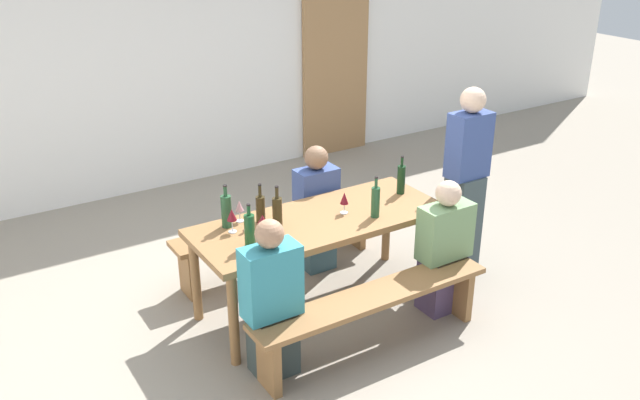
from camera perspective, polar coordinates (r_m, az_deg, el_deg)
name	(u,v)px	position (r m, az deg, el deg)	size (l,w,h in m)	color
ground_plane	(320,304)	(5.46, 0.00, -8.68)	(24.00, 24.00, 0.00)	gray
back_wall	(163,38)	(7.52, -12.93, 13.01)	(14.00, 0.20, 3.20)	white
wooden_door	(336,69)	(8.41, 1.30, 10.86)	(0.90, 0.06, 2.10)	#9E7247
tasting_table	(320,228)	(5.13, 0.00, -2.38)	(1.94, 0.77, 0.75)	olive
bench_near	(373,306)	(4.79, 4.41, -8.83)	(1.84, 0.30, 0.45)	olive
bench_far	(277,232)	(5.80, -3.61, -2.65)	(1.84, 0.30, 0.45)	olive
wine_bottle_0	(261,208)	(5.01, -4.98, -0.70)	(0.07, 0.07, 0.30)	#332814
wine_bottle_1	(226,210)	(4.97, -7.81, -0.87)	(0.08, 0.08, 0.33)	#234C2D
wine_bottle_2	(375,201)	(5.09, 4.65, -0.12)	(0.07, 0.07, 0.32)	#234C2D
wine_bottle_3	(401,179)	(5.52, 6.79, 1.76)	(0.07, 0.07, 0.32)	#143319
wine_bottle_4	(250,230)	(4.67, -5.90, -2.48)	(0.07, 0.07, 0.31)	#194723
wine_bottle_5	(277,212)	(4.93, -3.58, -0.97)	(0.07, 0.07, 0.32)	#332814
wine_glass_0	(239,207)	(5.04, -6.74, -0.57)	(0.06, 0.06, 0.17)	silver
wine_glass_1	(232,216)	(4.87, -7.37, -1.30)	(0.07, 0.07, 0.18)	silver
wine_glass_2	(344,199)	(5.14, 2.04, 0.09)	(0.06, 0.06, 0.17)	silver
wine_glass_3	(262,221)	(4.79, -4.82, -1.72)	(0.08, 0.08, 0.17)	silver
seated_guest_near_0	(272,303)	(4.48, -4.04, -8.60)	(0.38, 0.24, 1.13)	#303B3A
seated_guest_near_1	(444,251)	(5.25, 10.28, -4.21)	(0.41, 0.24, 1.07)	#4C3B5B
seated_guest_far_0	(316,211)	(5.75, -0.30, -0.94)	(0.35, 0.24, 1.11)	#355663
standing_host	(465,184)	(5.75, 12.02, 1.31)	(0.34, 0.24, 1.60)	#3C4A4F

